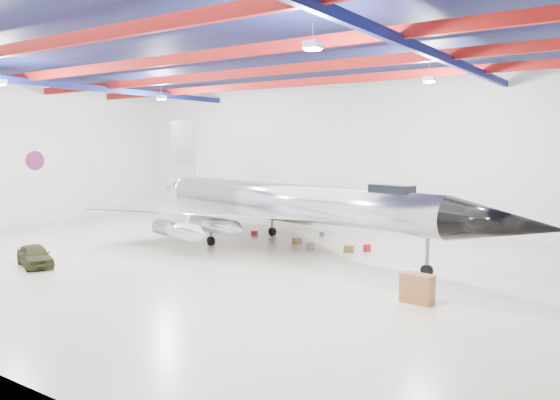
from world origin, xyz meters
The scene contains 15 objects.
floor centered at (0.00, 0.00, 0.00)m, with size 40.00×40.00×0.00m, color #BBB295.
wall_back centered at (0.00, 15.00, 5.50)m, with size 40.00×40.00×0.00m, color silver.
wall_left centered at (-20.00, 0.00, 5.50)m, with size 30.00×30.00×0.00m, color silver.
ceiling centered at (0.00, 0.00, 11.00)m, with size 40.00×40.00×0.00m, color #0A0F38.
ceiling_structure centered at (0.00, 0.00, 10.32)m, with size 39.50×29.50×1.08m.
wall_roundel centered at (-19.94, 2.00, 5.00)m, with size 1.50×1.50×0.10m, color #B21414.
jet_aircraft centered at (2.13, 4.38, 2.62)m, with size 29.03×19.81×7.99m.
jeep centered at (-6.15, -6.77, 0.57)m, with size 1.34×3.33×1.13m, color #323319.
desk centered at (12.51, -1.99, 0.58)m, with size 1.27×0.64×1.17m, color brown.
toolbox_red centered at (-2.64, 7.45, 0.13)m, with size 0.38×0.31×0.27m, color #A81017.
engine_drum centered at (3.41, 4.92, 0.20)m, with size 0.44×0.44×0.39m, color #59595B.
parts_bin centered at (5.61, 5.63, 0.20)m, with size 0.57×0.45×0.40m, color olive.
tool_chest centered at (6.39, 6.44, 0.21)m, with size 0.47×0.47×0.42m, color #A81017.
oil_barrel centered at (1.67, 6.15, 0.18)m, with size 0.52×0.41×0.36m, color olive.
spares_box centered at (1.64, 9.41, 0.16)m, with size 0.35×0.35×0.32m, color #59595B.
Camera 1 is at (19.88, -22.57, 6.30)m, focal length 35.00 mm.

